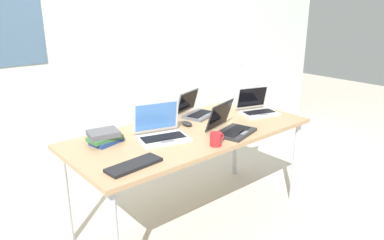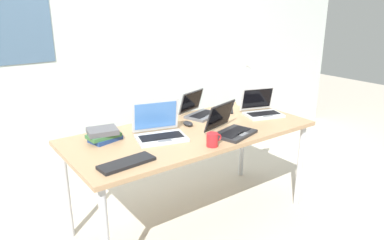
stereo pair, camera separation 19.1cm
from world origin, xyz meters
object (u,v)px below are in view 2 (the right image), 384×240
at_px(computer_mouse, 188,124).
at_px(pill_bottle, 169,114).
at_px(laptop_by_keyboard, 261,110).
at_px(coffee_mug, 213,140).
at_px(desk_lamp, 246,83).
at_px(laptop_front_right, 199,111).
at_px(external_keyboard, 127,163).
at_px(book_stack, 104,135).
at_px(laptop_back_right, 230,128).
at_px(laptop_far_corner, 159,131).
at_px(cell_phone, 229,111).

height_order(computer_mouse, pill_bottle, pill_bottle).
bearing_deg(laptop_by_keyboard, coffee_mug, -158.64).
xyz_separation_m(desk_lamp, laptop_front_right, (-0.54, -0.02, -0.16)).
distance_m(external_keyboard, book_stack, 0.43).
distance_m(desk_lamp, computer_mouse, 0.80).
bearing_deg(laptop_front_right, book_stack, -175.11).
bearing_deg(pill_bottle, book_stack, -166.61).
bearing_deg(laptop_back_right, computer_mouse, 114.41).
distance_m(laptop_far_corner, coffee_mug, 0.39).
xyz_separation_m(laptop_front_right, cell_phone, (0.28, -0.06, -0.04)).
height_order(laptop_by_keyboard, pill_bottle, laptop_by_keyboard).
bearing_deg(book_stack, laptop_back_right, -26.69).
bearing_deg(cell_phone, laptop_back_right, -90.28).
xyz_separation_m(laptop_front_right, external_keyboard, (-0.90, -0.50, -0.03)).
distance_m(desk_lamp, laptop_back_right, 0.80).
relative_size(laptop_back_right, external_keyboard, 1.07).
bearing_deg(desk_lamp, book_stack, -176.11).
relative_size(desk_lamp, computer_mouse, 4.17).
relative_size(external_keyboard, cell_phone, 2.43).
bearing_deg(laptop_by_keyboard, pill_bottle, 152.79).
height_order(laptop_back_right, laptop_front_right, laptop_back_right).
distance_m(laptop_front_right, external_keyboard, 1.03).
xyz_separation_m(laptop_by_keyboard, pill_bottle, (-0.68, 0.35, -0.00)).
distance_m(external_keyboard, coffee_mug, 0.58).
xyz_separation_m(cell_phone, coffee_mug, (-0.60, -0.52, 0.04)).
height_order(laptop_far_corner, book_stack, laptop_far_corner).
relative_size(computer_mouse, book_stack, 0.41).
bearing_deg(computer_mouse, external_keyboard, -156.58).
relative_size(laptop_back_right, pill_bottle, 4.46).
distance_m(laptop_far_corner, book_stack, 0.37).
bearing_deg(external_keyboard, computer_mouse, 22.55).
relative_size(desk_lamp, laptop_far_corner, 1.03).
bearing_deg(computer_mouse, book_stack, 169.17).
relative_size(laptop_by_keyboard, cell_phone, 2.58).
xyz_separation_m(laptop_far_corner, cell_phone, (0.80, 0.18, -0.04)).
xyz_separation_m(laptop_back_right, external_keyboard, (-0.82, -0.04, -0.03)).
bearing_deg(coffee_mug, laptop_back_right, 23.68).
relative_size(laptop_by_keyboard, pill_bottle, 4.45).
height_order(laptop_front_right, computer_mouse, laptop_front_right).
height_order(laptop_back_right, pill_bottle, laptop_back_right).
distance_m(cell_phone, coffee_mug, 0.80).
distance_m(book_stack, coffee_mug, 0.73).
relative_size(laptop_far_corner, external_keyboard, 1.18).
height_order(pill_bottle, book_stack, book_stack).
xyz_separation_m(laptop_back_right, cell_phone, (0.35, 0.41, -0.04)).
bearing_deg(book_stack, laptop_by_keyboard, -8.99).
relative_size(laptop_far_corner, laptop_by_keyboard, 1.10).
xyz_separation_m(laptop_back_right, coffee_mug, (-0.25, -0.11, 0.00)).
bearing_deg(coffee_mug, laptop_by_keyboard, 21.36).
bearing_deg(external_keyboard, laptop_front_right, 24.36).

